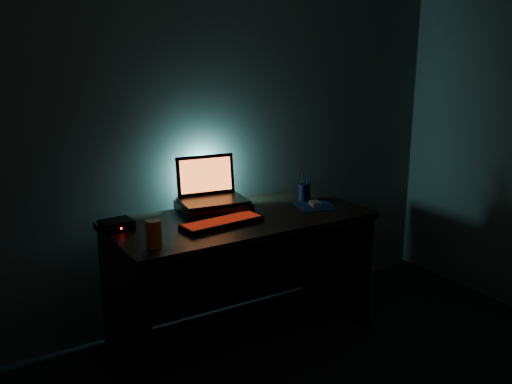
# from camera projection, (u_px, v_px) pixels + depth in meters

# --- Properties ---
(room) EXTENTS (3.50, 4.00, 2.50)m
(room) POSITION_uv_depth(u_px,v_px,m) (493.00, 197.00, 1.81)
(room) COLOR black
(room) RESTS_ON ground
(desk) EXTENTS (1.50, 0.70, 0.75)m
(desk) POSITION_uv_depth(u_px,v_px,m) (236.00, 256.00, 3.38)
(desk) COLOR black
(desk) RESTS_ON ground
(riser) EXTENTS (0.44, 0.35, 0.06)m
(riser) POSITION_uv_depth(u_px,v_px,m) (213.00, 207.00, 3.36)
(riser) COLOR black
(riser) RESTS_ON desk
(laptop) EXTENTS (0.41, 0.33, 0.26)m
(laptop) POSITION_uv_depth(u_px,v_px,m) (210.00, 190.00, 3.39)
(laptop) COLOR black
(laptop) RESTS_ON riser
(keyboard) EXTENTS (0.48, 0.19, 0.03)m
(keyboard) POSITION_uv_depth(u_px,v_px,m) (222.00, 222.00, 3.13)
(keyboard) COLOR black
(keyboard) RESTS_ON desk
(mousepad) EXTENTS (0.27, 0.26, 0.00)m
(mousepad) POSITION_uv_depth(u_px,v_px,m) (315.00, 206.00, 3.48)
(mousepad) COLOR navy
(mousepad) RESTS_ON desk
(mouse) EXTENTS (0.08, 0.10, 0.03)m
(mouse) POSITION_uv_depth(u_px,v_px,m) (315.00, 204.00, 3.48)
(mouse) COLOR gray
(mouse) RESTS_ON mousepad
(pen_cup) EXTENTS (0.10, 0.10, 0.11)m
(pen_cup) POSITION_uv_depth(u_px,v_px,m) (305.00, 192.00, 3.61)
(pen_cup) COLOR black
(pen_cup) RESTS_ON desk
(juice_glass) EXTENTS (0.09, 0.09, 0.13)m
(juice_glass) POSITION_uv_depth(u_px,v_px,m) (154.00, 234.00, 2.79)
(juice_glass) COLOR #FD600D
(juice_glass) RESTS_ON desk
(router) EXTENTS (0.17, 0.14, 0.05)m
(router) POSITION_uv_depth(u_px,v_px,m) (117.00, 225.00, 3.04)
(router) COLOR black
(router) RESTS_ON desk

